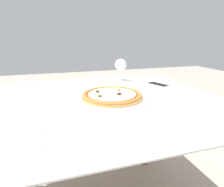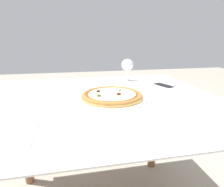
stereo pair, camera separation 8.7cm
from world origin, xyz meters
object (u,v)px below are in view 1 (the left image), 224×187
Objects in this scene: dining_table at (99,117)px; cell_phone at (158,85)px; pizza_plate at (112,96)px; fork at (41,135)px; wine_glass_far_left at (121,65)px.

dining_table is 7.31× the size of cell_phone.
pizza_plate is 2.03× the size of cell_phone.
fork is 0.78m from cell_phone.
pizza_plate is 0.40m from fork.
wine_glass_far_left reaches higher than fork.
pizza_plate is (0.06, -0.03, 0.11)m from dining_table.
wine_glass_far_left reaches higher than dining_table.
dining_table is at bearing 152.31° from pizza_plate.
cell_phone is at bearing -52.43° from wine_glass_far_left.
dining_table is 3.60× the size of pizza_plate.
wine_glass_far_left is (0.24, 0.36, 0.20)m from dining_table.
fork is at bearing -146.10° from cell_phone.
pizza_plate is at bearing 40.89° from fork.
pizza_plate is at bearing -115.08° from wine_glass_far_left.
fork is (-0.24, -0.29, 0.10)m from dining_table.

